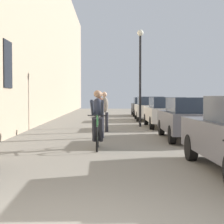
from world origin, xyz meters
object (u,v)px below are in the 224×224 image
at_px(pedestrian_mid, 104,109).
at_px(parked_car_fourth, 150,108).
at_px(pedestrian_near, 99,112).
at_px(parked_car_third, 165,112).
at_px(parked_car_fifth, 143,106).
at_px(parked_car_second, 189,118).
at_px(cyclist_on_bicycle, 97,121).
at_px(street_lamp, 140,65).

bearing_deg(pedestrian_mid, parked_car_fourth, 70.44).
distance_m(pedestrian_near, parked_car_third, 5.75).
distance_m(parked_car_fourth, parked_car_fifth, 5.73).
distance_m(parked_car_second, parked_car_fifth, 16.69).
xyz_separation_m(cyclist_on_bicycle, street_lamp, (1.98, 7.99, 2.30)).
height_order(street_lamp, parked_car_fourth, street_lamp).
bearing_deg(pedestrian_near, cyclist_on_bicycle, -90.15).
height_order(parked_car_third, parked_car_fifth, parked_car_third).
bearing_deg(cyclist_on_bicycle, parked_car_fifth, 80.37).
relative_size(parked_car_third, parked_car_fourth, 0.97).
distance_m(pedestrian_near, parked_car_fifth, 16.44).
height_order(pedestrian_mid, parked_car_fifth, pedestrian_mid).
xyz_separation_m(cyclist_on_bicycle, pedestrian_near, (0.01, 2.74, 0.16)).
bearing_deg(parked_car_fourth, cyclist_on_bicycle, -103.07).
xyz_separation_m(parked_car_fourth, parked_car_fifth, (0.15, 5.73, -0.03)).
height_order(cyclist_on_bicycle, parked_car_fifth, cyclist_on_bicycle).
height_order(pedestrian_near, parked_car_third, pedestrian_near).
distance_m(pedestrian_mid, street_lamp, 4.05).
bearing_deg(pedestrian_near, parked_car_fourth, 73.68).
height_order(parked_car_second, parked_car_fourth, parked_car_fourth).
xyz_separation_m(pedestrian_near, parked_car_fourth, (3.04, 10.40, -0.18)).
xyz_separation_m(street_lamp, parked_car_fifth, (1.23, 10.88, -2.34)).
relative_size(cyclist_on_bicycle, parked_car_second, 0.42).
bearing_deg(parked_car_fourth, pedestrian_near, -106.32).
distance_m(cyclist_on_bicycle, parked_car_fifth, 19.14).
bearing_deg(street_lamp, pedestrian_near, -110.58).
bearing_deg(parked_car_third, parked_car_second, -89.92).
bearing_deg(cyclist_on_bicycle, parked_car_fourth, 76.93).
bearing_deg(parked_car_fourth, pedestrian_mid, -109.56).
distance_m(street_lamp, parked_car_third, 2.66).
distance_m(street_lamp, parked_car_fourth, 5.75).
relative_size(street_lamp, parked_car_second, 1.16).
xyz_separation_m(pedestrian_near, parked_car_fifth, (3.19, 16.13, -0.21)).
height_order(pedestrian_mid, street_lamp, street_lamp).
height_order(street_lamp, parked_car_third, street_lamp).
xyz_separation_m(pedestrian_near, parked_car_second, (3.18, -0.56, -0.20)).
bearing_deg(street_lamp, parked_car_fourth, 78.21).
bearing_deg(parked_car_fifth, cyclist_on_bicycle, -99.63).
height_order(cyclist_on_bicycle, parked_car_fourth, cyclist_on_bicycle).
relative_size(parked_car_second, parked_car_fourth, 0.98).
bearing_deg(parked_car_second, pedestrian_mid, 136.39).
height_order(cyclist_on_bicycle, pedestrian_near, pedestrian_near).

